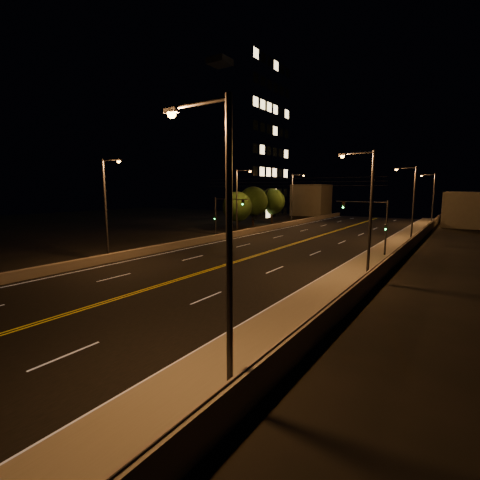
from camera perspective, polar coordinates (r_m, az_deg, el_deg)
The scene contains 23 objects.
road at distance 31.81m, azimuth -1.01°, elevation -3.70°, with size 18.00×120.00×0.02m, color black.
sidewalk at distance 27.30m, azimuth 18.10°, elevation -5.88°, with size 3.60×120.00×0.30m, color gray.
curb at distance 27.84m, azimuth 14.37°, elevation -5.60°, with size 0.14×120.00×0.15m, color gray.
parapet_wall at distance 26.78m, azimuth 21.58°, elevation -4.90°, with size 0.30×120.00×1.00m, color gray.
jersey_barrier at distance 37.92m, azimuth -13.04°, elevation -1.35°, with size 0.45×120.00×0.79m, color gray.
distant_building_right at distance 73.54m, azimuth 32.74°, elevation 4.27°, with size 6.00×10.00×6.10m, color slate.
distant_building_left at distance 89.71m, azimuth 11.61°, elevation 6.45°, with size 8.00×8.00×7.67m, color slate.
parapet_rail at distance 26.66m, azimuth 21.64°, elevation -3.79°, with size 0.06×0.06×120.00m, color black.
lane_markings at distance 31.75m, azimuth -1.08°, elevation -3.71°, with size 17.32×116.00×0.00m.
streetlight_0 at distance 10.38m, azimuth -3.01°, elevation 1.11°, with size 2.55×0.28×9.34m.
streetlight_1 at distance 26.32m, azimuth 20.14°, elevation 5.05°, with size 2.55×0.28×9.34m.
streetlight_2 at distance 47.56m, azimuth 26.31°, elevation 5.99°, with size 2.55×0.28×9.34m.
streetlight_3 at distance 72.83m, azimuth 28.95°, elevation 6.36°, with size 2.55×0.28×9.34m.
streetlight_4 at distance 33.93m, azimuth -20.97°, elevation 5.66°, with size 2.55×0.28×9.34m.
streetlight_5 at distance 49.54m, azimuth -0.28°, elevation 6.92°, with size 2.55×0.28×9.34m.
streetlight_6 at distance 65.53m, azimuth 8.75°, elevation 7.20°, with size 2.55×0.28×9.34m.
traffic_signal_right at distance 36.57m, azimuth 21.30°, elevation 2.98°, with size 5.11×0.31×5.59m.
traffic_signal_left at distance 44.45m, azimuth -2.97°, elevation 4.41°, with size 5.11×0.31×5.59m.
overhead_wires at distance 39.29m, azimuth 6.96°, elevation 9.40°, with size 22.00×0.03×0.83m.
building_tower at distance 74.19m, azimuth -3.21°, elevation 15.30°, with size 24.00×15.00×32.29m.
tree_0 at distance 53.96m, azimuth -0.47°, elevation 5.51°, with size 4.61×4.61×6.25m.
tree_1 at distance 62.60m, azimuth 2.17°, elevation 6.38°, with size 5.21×5.21×7.06m.
tree_2 at distance 67.22m, azimuth 5.26°, elevation 6.32°, with size 4.98×4.98×6.75m.
Camera 1 is at (17.67, -5.59, 6.71)m, focal length 26.00 mm.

